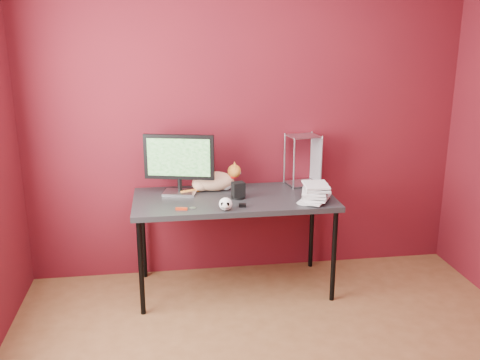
{
  "coord_description": "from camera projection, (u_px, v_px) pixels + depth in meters",
  "views": [
    {
      "loc": [
        -0.66,
        -2.42,
        1.98
      ],
      "look_at": [
        -0.14,
        1.15,
        0.95
      ],
      "focal_mm": 40.0,
      "sensor_mm": 36.0,
      "label": 1
    }
  ],
  "objects": [
    {
      "name": "room",
      "position": [
        303.0,
        144.0,
        2.54
      ],
      "size": [
        3.52,
        3.52,
        2.61
      ],
      "color": "brown",
      "rests_on": "ground"
    },
    {
      "name": "desk",
      "position": [
        234.0,
        203.0,
        4.02
      ],
      "size": [
        1.5,
        0.7,
        0.75
      ],
      "color": "black",
      "rests_on": "ground"
    },
    {
      "name": "monitor",
      "position": [
        179.0,
        161.0,
        4.02
      ],
      "size": [
        0.53,
        0.23,
        0.46
      ],
      "rotation": [
        0.0,
        0.0,
        -0.24
      ],
      "color": "#A7A8AC",
      "rests_on": "desk"
    },
    {
      "name": "cat",
      "position": [
        214.0,
        181.0,
        4.15
      ],
      "size": [
        0.48,
        0.18,
        0.22
      ],
      "rotation": [
        0.0,
        0.0,
        -0.03
      ],
      "color": "#C76D2A",
      "rests_on": "desk"
    },
    {
      "name": "skull_mug",
      "position": [
        226.0,
        204.0,
        3.71
      ],
      "size": [
        0.09,
        0.1,
        0.09
      ],
      "rotation": [
        0.0,
        0.0,
        -0.23
      ],
      "color": "white",
      "rests_on": "desk"
    },
    {
      "name": "speaker",
      "position": [
        238.0,
        191.0,
        3.97
      ],
      "size": [
        0.11,
        0.11,
        0.12
      ],
      "rotation": [
        0.0,
        0.0,
        0.2
      ],
      "color": "black",
      "rests_on": "desk"
    },
    {
      "name": "book_stack",
      "position": [
        306.0,
        105.0,
        3.75
      ],
      "size": [
        0.28,
        0.29,
        1.41
      ],
      "rotation": [
        0.0,
        0.0,
        -0.4
      ],
      "color": "beige",
      "rests_on": "desk"
    },
    {
      "name": "wire_rack",
      "position": [
        303.0,
        160.0,
        4.28
      ],
      "size": [
        0.27,
        0.23,
        0.41
      ],
      "rotation": [
        0.0,
        0.0,
        0.17
      ],
      "color": "#A7A8AC",
      "rests_on": "desk"
    },
    {
      "name": "pocket_knife",
      "position": [
        182.0,
        209.0,
        3.73
      ],
      "size": [
        0.08,
        0.04,
        0.02
      ],
      "primitive_type": "cube",
      "rotation": [
        0.0,
        0.0,
        -0.17
      ],
      "color": "#AA270D",
      "rests_on": "desk"
    },
    {
      "name": "black_gadget",
      "position": [
        242.0,
        205.0,
        3.79
      ],
      "size": [
        0.05,
        0.04,
        0.02
      ],
      "primitive_type": "cube",
      "rotation": [
        0.0,
        0.0,
        -0.19
      ],
      "color": "black",
      "rests_on": "desk"
    },
    {
      "name": "washer",
      "position": [
        193.0,
        208.0,
        3.76
      ],
      "size": [
        0.05,
        0.05,
        0.0
      ],
      "primitive_type": "cylinder",
      "color": "#A7A8AC",
      "rests_on": "desk"
    }
  ]
}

